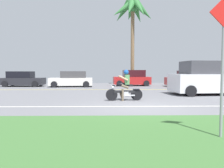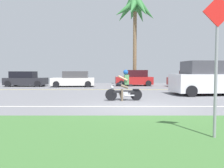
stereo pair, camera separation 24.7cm
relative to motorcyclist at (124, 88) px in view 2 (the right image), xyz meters
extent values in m
cube|color=slate|center=(0.52, 1.24, -0.66)|extent=(56.00, 30.00, 0.04)
cube|color=#3D6B33|center=(0.52, -5.86, -0.61)|extent=(56.00, 3.80, 0.06)
cube|color=silver|center=(0.52, -1.82, -0.64)|extent=(50.40, 0.12, 0.01)
cube|color=yellow|center=(0.52, 6.43, -0.64)|extent=(50.40, 0.12, 0.01)
cylinder|color=black|center=(-0.63, -0.04, -0.35)|extent=(0.58, 0.13, 0.57)
cylinder|color=black|center=(0.60, 0.05, -0.35)|extent=(0.58, 0.13, 0.57)
cylinder|color=#B7BAC1|center=(-0.54, -0.04, -0.12)|extent=(0.26, 0.07, 0.50)
cube|color=black|center=(-0.02, 0.00, -0.20)|extent=(1.04, 0.17, 0.11)
cube|color=#B7BAC1|center=(0.03, 0.01, -0.32)|extent=(0.32, 0.21, 0.23)
ellipsoid|color=black|center=(-0.19, -0.01, 0.16)|extent=(0.42, 0.23, 0.21)
cube|color=black|center=(0.17, 0.02, 0.10)|extent=(0.47, 0.24, 0.10)
cube|color=black|center=(0.58, 0.05, -0.10)|extent=(0.32, 0.17, 0.06)
cylinder|color=#B7BAC1|center=(-0.46, -0.03, 0.12)|extent=(0.08, 0.59, 0.03)
sphere|color=#B7BAC1|center=(-0.58, -0.04, 0.00)|extent=(0.13, 0.13, 0.13)
cylinder|color=#B7BAC1|center=(0.26, -0.09, -0.38)|extent=(0.48, 0.10, 0.07)
cube|color=#4C7F4C|center=(0.12, 0.01, 0.39)|extent=(0.23, 0.32, 0.48)
sphere|color=#194C9E|center=(0.08, 0.01, 0.75)|extent=(0.25, 0.25, 0.25)
cylinder|color=brown|center=(0.00, 0.10, 0.06)|extent=(0.39, 0.15, 0.24)
cylinder|color=brown|center=(0.01, -0.09, 0.06)|extent=(0.39, 0.15, 0.24)
cylinder|color=brown|center=(-0.10, -0.14, -0.35)|extent=(0.11, 0.11, 0.58)
cylinder|color=brown|center=(-0.16, 0.11, -0.38)|extent=(0.20, 0.12, 0.32)
cylinder|color=tan|center=(-0.09, 0.19, 0.46)|extent=(0.44, 0.12, 0.27)
cylinder|color=tan|center=(-0.06, -0.19, 0.46)|extent=(0.44, 0.12, 0.27)
cube|color=silver|center=(5.38, 2.73, 0.08)|extent=(4.63, 2.44, 1.09)
cube|color=#414147|center=(5.46, 2.74, 1.02)|extent=(3.36, 2.04, 0.79)
cylinder|color=black|center=(6.88, 3.90, -0.32)|extent=(0.66, 0.28, 0.64)
cylinder|color=black|center=(3.68, 3.60, -0.32)|extent=(0.66, 0.28, 0.64)
cylinder|color=black|center=(3.87, 1.57, -0.32)|extent=(0.66, 0.28, 0.64)
cube|color=#232328|center=(-8.81, 10.26, -0.16)|extent=(3.86, 1.68, 0.66)
cube|color=black|center=(-9.04, 10.27, 0.48)|extent=(2.25, 1.43, 0.61)
cylinder|color=black|center=(-10.20, 9.48, -0.36)|extent=(0.56, 0.19, 0.56)
cylinder|color=black|center=(-7.44, 9.43, -0.36)|extent=(0.56, 0.19, 0.56)
cylinder|color=black|center=(-10.17, 11.10, -0.36)|extent=(0.56, 0.19, 0.56)
cylinder|color=black|center=(-7.41, 11.05, -0.36)|extent=(0.56, 0.19, 0.56)
cube|color=white|center=(-4.20, 9.69, -0.15)|extent=(4.00, 1.91, 0.67)
cube|color=#444346|center=(-3.96, 9.70, 0.49)|extent=(2.35, 1.57, 0.62)
cylinder|color=black|center=(-2.84, 10.61, -0.36)|extent=(0.57, 0.21, 0.56)
cylinder|color=black|center=(-5.65, 10.44, -0.36)|extent=(0.57, 0.21, 0.56)
cylinder|color=black|center=(-2.74, 8.94, -0.36)|extent=(0.57, 0.21, 0.56)
cylinder|color=black|center=(-5.55, 8.77, -0.36)|extent=(0.57, 0.21, 0.56)
cube|color=#AD1E1E|center=(1.56, 11.04, -0.12)|extent=(3.68, 1.84, 0.73)
cube|color=#351116|center=(1.78, 11.05, 0.58)|extent=(2.16, 1.53, 0.67)
cylinder|color=black|center=(2.81, 11.93, -0.36)|extent=(0.57, 0.21, 0.56)
cylinder|color=black|center=(0.22, 11.80, -0.36)|extent=(0.57, 0.21, 0.56)
cylinder|color=black|center=(2.90, 10.28, -0.36)|extent=(0.57, 0.21, 0.56)
cylinder|color=black|center=(0.31, 10.15, -0.36)|extent=(0.57, 0.21, 0.56)
cube|color=#AD1E1E|center=(6.89, 9.80, -0.14)|extent=(4.38, 1.72, 0.70)
cube|color=#351116|center=(7.15, 9.80, 0.54)|extent=(2.54, 1.48, 0.65)
cylinder|color=black|center=(8.47, 10.65, -0.36)|extent=(0.56, 0.18, 0.56)
cylinder|color=black|center=(5.32, 10.66, -0.36)|extent=(0.56, 0.18, 0.56)
cylinder|color=black|center=(8.46, 8.94, -0.36)|extent=(0.56, 0.18, 0.56)
cylinder|color=black|center=(5.31, 8.95, -0.36)|extent=(0.56, 0.18, 0.56)
cylinder|color=brown|center=(1.83, 12.76, 3.42)|extent=(0.39, 0.39, 8.12)
sphere|color=#337538|center=(1.83, 12.76, 7.48)|extent=(1.00, 1.00, 1.00)
cone|color=#337538|center=(2.94, 12.82, 7.20)|extent=(2.44, 1.03, 2.39)
cone|color=#337538|center=(2.44, 13.70, 7.20)|extent=(2.04, 2.47, 2.41)
cone|color=#337538|center=(1.71, 13.87, 7.20)|extent=(1.16, 2.72, 1.76)
cone|color=#337538|center=(0.86, 13.33, 7.20)|extent=(2.43, 1.93, 2.47)
cone|color=#337538|center=(0.76, 12.43, 7.20)|extent=(2.71, 1.61, 2.13)
cone|color=#337538|center=(1.49, 11.70, 7.20)|extent=(1.61, 2.63, 2.29)
cone|color=#337538|center=(2.39, 11.80, 7.20)|extent=(1.94, 2.45, 2.46)
cylinder|color=gray|center=(1.54, -6.24, 0.56)|extent=(0.06, 0.06, 2.39)
cube|color=red|center=(1.54, -6.26, 1.99)|extent=(0.62, 0.03, 0.62)
camera|label=1|loc=(-0.84, -10.74, 0.80)|focal=35.36mm
camera|label=2|loc=(-0.59, -10.75, 0.80)|focal=35.36mm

